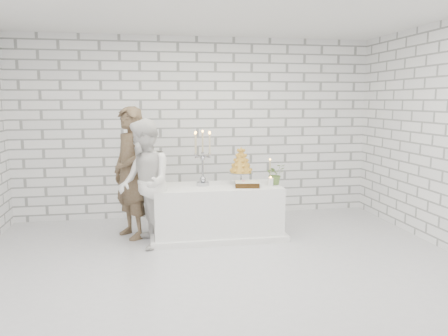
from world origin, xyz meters
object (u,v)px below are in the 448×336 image
Objects in this scene: croquembouche at (241,165)px; groom at (130,173)px; candelabra at (203,158)px; cake_table at (217,211)px; bride at (144,184)px.

groom is at bearing 175.95° from croquembouche.
candelabra is (1.02, -0.14, 0.21)m from groom.
croquembouche is at bearing 54.79° from groom.
groom is 1.59m from croquembouche.
bride reaches higher than cake_table.
groom is at bearing -169.87° from bride.
croquembouche is (0.56, 0.03, -0.12)m from candelabra.
groom is 1.09× the size of bride.
bride is (0.20, -0.47, -0.08)m from groom.
groom reaches higher than croquembouche.
croquembouche is at bearing 3.02° from candelabra.
croquembouche is (1.39, 0.35, 0.16)m from bride.
bride is at bearing -164.88° from cake_table.
bride is at bearing -165.75° from croquembouche.
candelabra is 0.58m from croquembouche.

